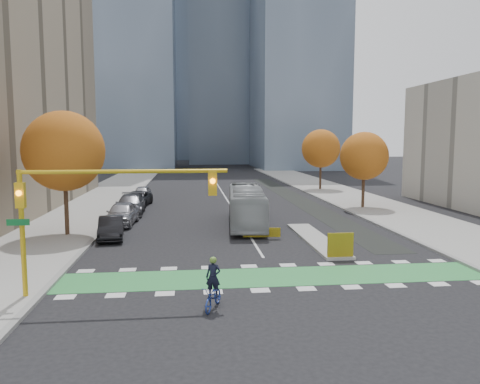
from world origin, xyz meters
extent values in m
plane|color=black|center=(0.00, 0.00, 0.00)|extent=(300.00, 300.00, 0.00)
cube|color=gray|center=(-13.50, 20.00, 0.07)|extent=(7.00, 120.00, 0.15)
cube|color=gray|center=(13.50, 20.00, 0.07)|extent=(7.00, 120.00, 0.15)
cube|color=gray|center=(-10.00, 20.00, 0.07)|extent=(0.30, 120.00, 0.16)
cube|color=gray|center=(10.00, 20.00, 0.07)|extent=(0.30, 120.00, 0.16)
cube|color=#2D8940|center=(0.00, 1.50, 0.01)|extent=(20.00, 3.00, 0.01)
cube|color=silver|center=(0.00, 40.00, 0.01)|extent=(0.15, 70.00, 0.01)
cube|color=black|center=(7.50, 30.00, 0.01)|extent=(2.50, 50.00, 0.01)
cube|color=gray|center=(4.00, 9.00, 0.08)|extent=(1.60, 10.00, 0.16)
cube|color=yellow|center=(4.00, 4.20, 0.80)|extent=(1.40, 0.12, 1.30)
cube|color=#47566B|center=(-18.00, 90.00, 35.00)|extent=(22.00, 22.00, 70.00)
cube|color=#47566B|center=(20.00, 85.00, 30.00)|extent=(18.00, 24.00, 60.00)
cube|color=#47566B|center=(-4.00, 140.00, 40.00)|extent=(26.00, 26.00, 80.00)
cylinder|color=#332114|center=(-12.00, 12.00, 2.62)|extent=(0.28, 0.28, 5.25)
sphere|color=#9C4913|center=(-12.00, 12.00, 5.62)|extent=(5.20, 5.20, 5.20)
cylinder|color=#332114|center=(12.00, 22.00, 2.27)|extent=(0.28, 0.28, 4.55)
sphere|color=#9C4913|center=(12.00, 22.00, 4.88)|extent=(4.40, 4.40, 4.40)
cylinder|color=#332114|center=(12.50, 38.00, 2.45)|extent=(0.28, 0.28, 4.90)
sphere|color=#9C4913|center=(12.50, 38.00, 5.25)|extent=(4.80, 4.80, 4.80)
cylinder|color=#BF9914|center=(-10.50, -0.50, 2.60)|extent=(0.20, 0.20, 5.20)
cylinder|color=#BF9914|center=(-6.50, -0.50, 5.10)|extent=(8.20, 0.16, 0.16)
cube|color=#BF9914|center=(-10.50, -0.50, 4.20)|extent=(0.35, 0.28, 1.00)
sphere|color=orange|center=(-10.50, -0.68, 4.30)|extent=(0.22, 0.22, 0.22)
cube|color=#BF9914|center=(-3.00, -0.50, 4.60)|extent=(0.35, 0.28, 1.00)
sphere|color=orange|center=(-3.00, -0.68, 4.70)|extent=(0.22, 0.22, 0.22)
cube|color=#0C5926|center=(-10.50, -0.90, 3.20)|extent=(0.85, 0.04, 0.25)
imported|color=navy|center=(-3.09, -2.36, 0.46)|extent=(1.18, 1.85, 0.92)
imported|color=black|center=(-3.09, -2.36, 1.24)|extent=(0.66, 0.55, 1.56)
sphere|color=#597F2D|center=(-3.09, -2.36, 1.89)|extent=(0.27, 0.27, 0.27)
imported|color=#9CA1A4|center=(0.24, 14.71, 1.45)|extent=(3.25, 10.60, 2.91)
imported|color=#9C9BA1|center=(-9.00, 15.93, 0.86)|extent=(2.31, 5.14, 1.71)
imported|color=black|center=(-9.00, 10.93, 0.71)|extent=(2.05, 4.49, 1.43)
imported|color=#46454A|center=(-9.00, 20.93, 0.83)|extent=(2.44, 5.78, 1.66)
imported|color=black|center=(-9.00, 26.02, 0.70)|extent=(2.81, 5.23, 1.39)
imported|color=gray|center=(-9.00, 31.02, 0.71)|extent=(1.88, 4.25, 1.42)
camera|label=1|loc=(-3.92, -19.41, 6.36)|focal=35.00mm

